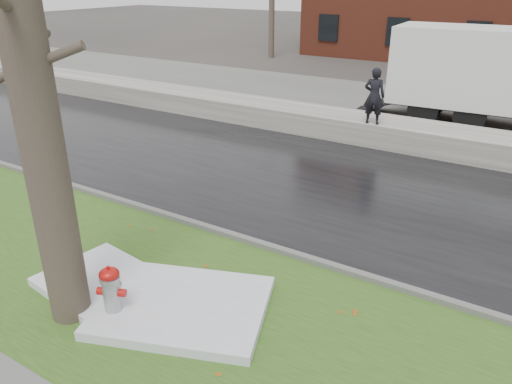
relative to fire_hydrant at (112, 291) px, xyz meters
The scene contains 14 objects.
ground 2.27m from the fire_hydrant, 70.89° to the left, with size 120.00×120.00×0.00m, color #47423D.
verge 1.22m from the fire_hydrant, 49.11° to the left, with size 60.00×4.50×0.04m, color #2C4F1A.
road 6.64m from the fire_hydrant, 83.74° to the left, with size 60.00×7.00×0.03m, color black.
parking_lot 15.11m from the fire_hydrant, 87.26° to the left, with size 60.00×9.00×0.03m, color slate.
curb 3.20m from the fire_hydrant, 76.82° to the left, with size 60.00×0.15×0.14m, color slate.
snowbank 10.81m from the fire_hydrant, 86.17° to the left, with size 60.00×1.60×0.75m, color beige.
bg_tree_left 26.74m from the fire_hydrant, 115.09° to the left, with size 1.40×1.62×6.50m.
bg_tree_center 28.71m from the fire_hydrant, 100.64° to the left, with size 1.40×1.62×6.50m.
fire_hydrant is the anchor object (origin of this frame).
tree 3.32m from the fire_hydrant, 157.39° to the right, with size 1.39×1.57×7.43m.
box_truck 14.91m from the fire_hydrant, 76.86° to the left, with size 9.99×2.72×3.32m.
worker 10.25m from the fire_hydrant, 87.77° to the left, with size 0.62×0.40×1.69m, color black.
snow_patch_near 1.13m from the fire_hydrant, 41.07° to the left, with size 2.60×2.00×0.16m, color silver.
snow_patch_far 0.96m from the fire_hydrant, 146.44° to the left, with size 2.20×1.60×0.14m, color silver.
Camera 1 is at (4.48, -6.28, 4.96)m, focal length 35.00 mm.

